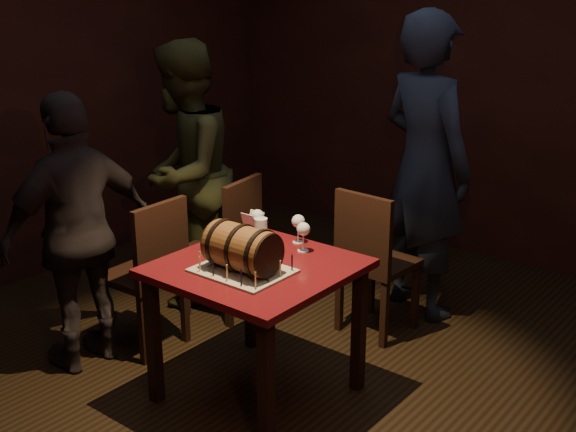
{
  "coord_description": "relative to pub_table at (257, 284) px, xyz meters",
  "views": [
    {
      "loc": [
        2.12,
        -2.73,
        2.13
      ],
      "look_at": [
        -0.1,
        0.05,
        0.95
      ],
      "focal_mm": 45.0,
      "sensor_mm": 36.0,
      "label": 1
    }
  ],
  "objects": [
    {
      "name": "person_left_rear",
      "position": [
        -1.21,
        0.66,
        0.24
      ],
      "size": [
        0.96,
        1.05,
        1.76
      ],
      "primitive_type": "imported",
      "rotation": [
        0.0,
        0.0,
        -1.15
      ],
      "color": "#35381C",
      "rests_on": "ground"
    },
    {
      "name": "wine_glass_mid",
      "position": [
        -0.03,
        0.38,
        0.23
      ],
      "size": [
        0.07,
        0.07,
        0.16
      ],
      "color": "silver",
      "rests_on": "pub_table"
    },
    {
      "name": "pub_table",
      "position": [
        0.0,
        0.0,
        0.0
      ],
      "size": [
        0.9,
        0.9,
        0.75
      ],
      "color": "#480C11",
      "rests_on": "ground"
    },
    {
      "name": "menu_card",
      "position": [
        -0.3,
        0.32,
        0.17
      ],
      "size": [
        0.1,
        0.05,
        0.13
      ],
      "primitive_type": null,
      "color": "white",
      "rests_on": "pub_table"
    },
    {
      "name": "birthday_candles",
      "position": [
        0.01,
        -0.12,
        0.16
      ],
      "size": [
        0.4,
        0.3,
        0.09
      ],
      "color": "#FCEB96",
      "rests_on": "cake_board"
    },
    {
      "name": "barrel_cake",
      "position": [
        0.01,
        -0.12,
        0.23
      ],
      "size": [
        0.41,
        0.24,
        0.24
      ],
      "color": "brown",
      "rests_on": "cake_board"
    },
    {
      "name": "wine_glass_left",
      "position": [
        -0.26,
        0.31,
        0.23
      ],
      "size": [
        0.07,
        0.07,
        0.16
      ],
      "color": "silver",
      "rests_on": "pub_table"
    },
    {
      "name": "chair_left_rear",
      "position": [
        -0.78,
        0.64,
        -0.12
      ],
      "size": [
        0.46,
        0.46,
        0.93
      ],
      "color": "black",
      "rests_on": "ground"
    },
    {
      "name": "wine_glass_right",
      "position": [
        0.07,
        0.29,
        0.23
      ],
      "size": [
        0.07,
        0.07,
        0.16
      ],
      "color": "silver",
      "rests_on": "pub_table"
    },
    {
      "name": "cake_board",
      "position": [
        0.01,
        -0.12,
        0.12
      ],
      "size": [
        0.45,
        0.35,
        0.01
      ],
      "primitive_type": "cube",
      "color": "#A39783",
      "rests_on": "pub_table"
    },
    {
      "name": "person_left_front",
      "position": [
        -1.0,
        -0.34,
        0.15
      ],
      "size": [
        0.48,
        0.96,
        1.57
      ],
      "primitive_type": "imported",
      "rotation": [
        0.0,
        0.0,
        -1.68
      ],
      "color": "black",
      "rests_on": "ground"
    },
    {
      "name": "room_shell",
      "position": [
        0.11,
        0.18,
        0.76
      ],
      "size": [
        5.04,
        5.04,
        2.8
      ],
      "color": "black",
      "rests_on": "ground"
    },
    {
      "name": "chair_left_front",
      "position": [
        -0.82,
        -0.0,
        -0.12
      ],
      "size": [
        0.42,
        0.42,
        0.93
      ],
      "color": "black",
      "rests_on": "ground"
    },
    {
      "name": "chair_back",
      "position": [
        0.09,
        0.96,
        -0.12
      ],
      "size": [
        0.42,
        0.42,
        0.93
      ],
      "color": "black",
      "rests_on": "ground"
    },
    {
      "name": "pint_of_ale",
      "position": [
        -0.17,
        0.23,
        0.18
      ],
      "size": [
        0.07,
        0.07,
        0.15
      ],
      "color": "silver",
      "rests_on": "pub_table"
    },
    {
      "name": "person_back",
      "position": [
        0.14,
        1.48,
        0.34
      ],
      "size": [
        0.82,
        0.66,
        1.96
      ],
      "primitive_type": "imported",
      "rotation": [
        0.0,
        0.0,
        2.84
      ],
      "color": "#191F32",
      "rests_on": "ground"
    }
  ]
}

